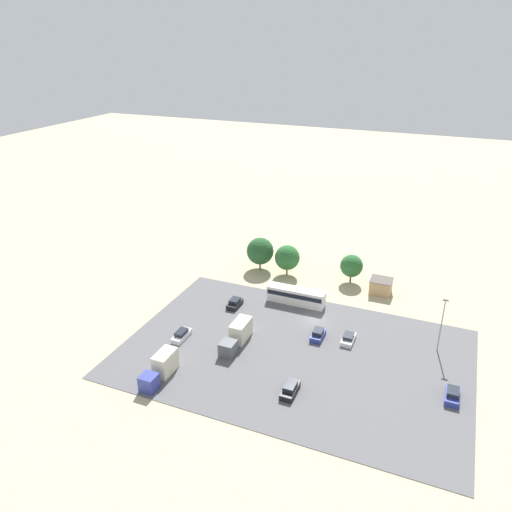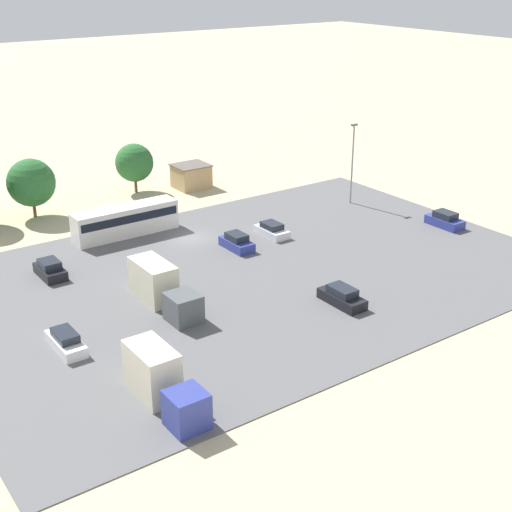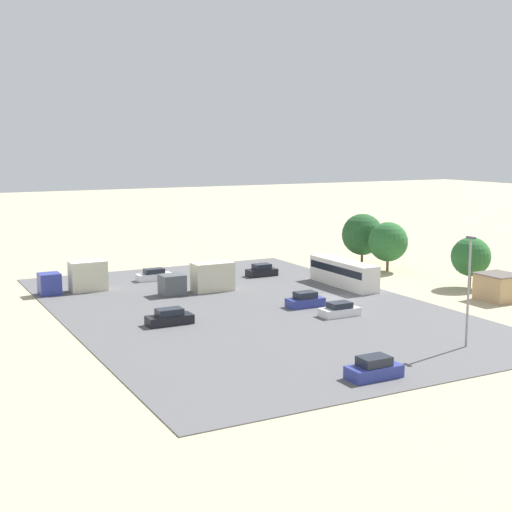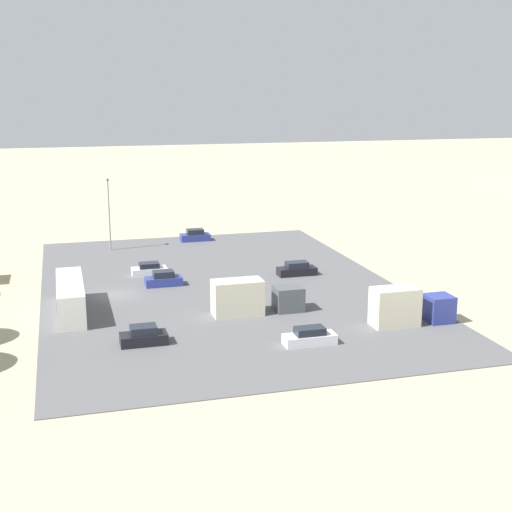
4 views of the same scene
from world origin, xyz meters
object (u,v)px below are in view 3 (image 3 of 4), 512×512
object	(u,v)px
parked_car_5	(154,275)
parked_truck_0	(77,278)
parked_car_1	(169,318)
parked_car_2	(374,369)
parked_car_0	(262,271)
parked_car_3	(340,310)
parked_car_4	(305,300)
shed_building	(498,287)
bus	(343,272)
parked_truck_1	(201,279)

from	to	relation	value
parked_car_5	parked_truck_0	distance (m)	10.83
parked_car_1	parked_car_2	bearing A→B (deg)	-160.54
parked_car_0	parked_car_3	xyz separation A→B (m)	(-23.14, 3.43, -0.08)
parked_car_4	parked_truck_0	world-z (taller)	parked_truck_0
parked_car_0	parked_car_2	bearing A→B (deg)	-16.77
shed_building	bus	xyz separation A→B (m)	(14.55, 10.94, 0.27)
parked_car_3	parked_truck_0	world-z (taller)	parked_truck_0
parked_car_5	parked_car_1	bearing A→B (deg)	-16.07
parked_car_1	parked_truck_1	size ratio (longest dim) A/B	0.51
shed_building	parked_car_0	distance (m)	30.15
parked_car_4	parked_truck_0	size ratio (longest dim) A/B	0.51
bus	parked_car_2	distance (m)	34.89
parked_car_5	parked_car_4	bearing A→B (deg)	22.97
parked_car_1	parked_car_3	bearing A→B (deg)	-106.23
parked_car_0	parked_truck_1	size ratio (longest dim) A/B	0.45
parked_truck_0	shed_building	bearing A→B (deg)	-122.90
bus	parked_car_0	size ratio (longest dim) A/B	2.86
parked_car_1	parked_truck_0	xyz separation A→B (m)	(19.60, 4.08, 0.97)
parked_car_1	parked_car_2	distance (m)	23.48
parked_truck_0	parked_truck_1	size ratio (longest dim) A/B	0.88
parked_car_1	parked_truck_1	distance (m)	15.44
parked_car_2	parked_truck_0	size ratio (longest dim) A/B	0.53
bus	parked_car_3	distance (m)	15.63
bus	parked_car_4	xyz separation A→B (m)	(-7.45, 10.11, -1.02)
parked_truck_1	parked_car_4	bearing A→B (deg)	-151.06
shed_building	parked_car_0	bearing A→B (deg)	33.63
parked_car_4	parked_truck_1	size ratio (longest dim) A/B	0.45
parked_truck_0	bus	bearing A→B (deg)	-111.63
shed_building	parked_truck_1	size ratio (longest dim) A/B	0.49
bus	parked_truck_0	xyz separation A→B (m)	(11.83, 29.84, -0.08)
bus	parked_car_4	world-z (taller)	bus
parked_car_5	parked_truck_1	world-z (taller)	parked_truck_1
bus	parked_car_3	bearing A→B (deg)	53.90
parked_car_5	parked_truck_0	world-z (taller)	parked_truck_0
parked_car_5	parked_truck_0	xyz separation A→B (m)	(-2.58, 10.47, 1.00)
parked_truck_0	parked_car_2	bearing A→B (deg)	-164.09
shed_building	parked_car_4	bearing A→B (deg)	71.36
parked_car_0	parked_truck_0	distance (m)	24.14
parked_car_1	parked_car_0	bearing A→B (deg)	-47.54
shed_building	bus	world-z (taller)	bus
bus	parked_car_4	size ratio (longest dim) A/B	2.84
parked_car_1	parked_car_2	world-z (taller)	parked_car_2
parked_car_1	parked_car_5	size ratio (longest dim) A/B	1.00
bus	parked_car_5	bearing A→B (deg)	-36.64
bus	parked_truck_0	bearing A→B (deg)	-21.63
bus	parked_car_2	bearing A→B (deg)	59.03
parked_car_5	shed_building	bearing A→B (deg)	46.31
parked_car_3	parked_car_0	bearing A→B (deg)	-8.43
bus	parked_truck_0	size ratio (longest dim) A/B	1.46
parked_car_5	parked_truck_0	bearing A→B (deg)	-76.16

